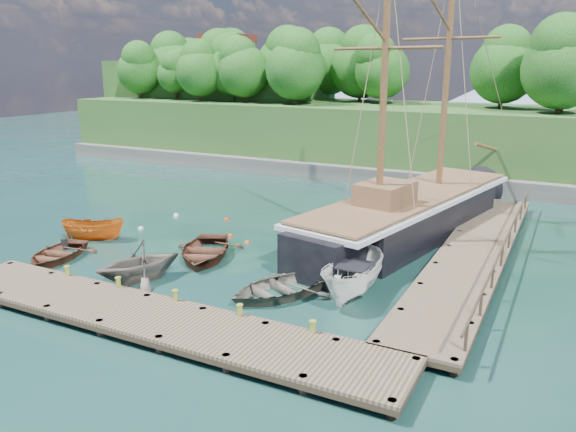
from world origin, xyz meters
name	(u,v)px	position (x,y,z in m)	size (l,w,h in m)	color
ground	(209,267)	(0.00, 0.00, 0.00)	(160.00, 160.00, 0.00)	#13332B
dock_near	(153,318)	(2.00, -6.50, 0.43)	(20.00, 3.20, 1.10)	#483829
dock_east	(474,252)	(11.50, 7.00, 0.43)	(3.20, 24.00, 1.10)	#483829
bollard_0	(69,288)	(-4.00, -5.10, 0.00)	(0.26, 0.26, 0.45)	olive
bollard_1	(120,300)	(-1.00, -5.10, 0.00)	(0.26, 0.26, 0.45)	olive
bollard_2	(176,314)	(2.00, -5.10, 0.00)	(0.26, 0.26, 0.45)	olive
bollard_3	(240,330)	(5.00, -5.10, 0.00)	(0.26, 0.26, 0.45)	olive
bollard_4	(312,348)	(8.00, -5.10, 0.00)	(0.26, 0.26, 0.45)	olive
rowboat_0	(57,259)	(-7.55, -2.67, 0.00)	(2.99, 4.19, 0.87)	brown
rowboat_1	(140,280)	(-1.80, -2.95, 0.00)	(3.41, 3.95, 2.08)	#6A6057
rowboat_2	(205,258)	(-0.93, 0.97, 0.00)	(3.62, 5.07, 1.05)	#532D1F
rowboat_3	(278,296)	(4.74, -1.60, 0.00)	(3.38, 4.74, 0.98)	#585349
motorboat_orange	(94,240)	(-8.38, 0.68, 0.00)	(1.38, 3.66, 1.41)	#CE6317
cabin_boat_white	(353,296)	(7.66, -0.15, 0.00)	(1.92, 5.11, 1.97)	white
schooner	(410,218)	(7.36, 9.75, 1.06)	(8.50, 26.03, 19.04)	black
mooring_buoy_0	(141,229)	(-7.42, 3.48, 0.00)	(0.36, 0.36, 0.36)	silver
mooring_buoy_1	(230,237)	(-1.77, 4.72, 0.00)	(0.30, 0.30, 0.30)	#EF4000
mooring_buoy_2	(247,243)	(-0.28, 4.11, 0.00)	(0.30, 0.30, 0.30)	#FC5C1B
mooring_buoy_3	(312,240)	(2.70, 6.30, 0.00)	(0.34, 0.34, 0.34)	white
mooring_buoy_4	(227,220)	(-3.93, 7.61, 0.00)	(0.30, 0.30, 0.30)	#F83504
mooring_buoy_5	(315,212)	(0.23, 12.10, 0.00)	(0.29, 0.29, 0.29)	#F14F00
mooring_buoy_6	(176,216)	(-7.43, 6.90, 0.00)	(0.36, 0.36, 0.36)	white
headland	(278,105)	(-12.88, 31.36, 5.54)	(51.00, 19.31, 12.90)	#474744
distant_ridge	(499,100)	(4.30, 70.00, 4.35)	(117.00, 40.00, 10.00)	#728CA5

